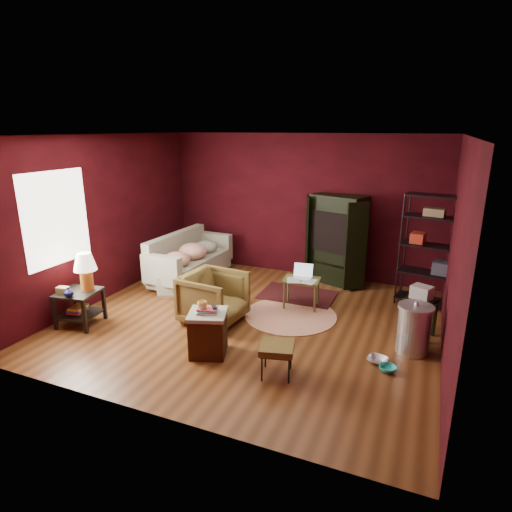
{
  "coord_description": "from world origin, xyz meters",
  "views": [
    {
      "loc": [
        2.45,
        -5.61,
        2.9
      ],
      "look_at": [
        0.0,
        0.2,
        1.0
      ],
      "focal_mm": 30.0,
      "sensor_mm": 36.0,
      "label": 1
    }
  ],
  "objects": [
    {
      "name": "rug_oriental",
      "position": [
        0.36,
        1.27,
        0.02
      ],
      "size": [
        1.32,
        0.89,
        0.01
      ],
      "rotation": [
        0.0,
        0.0,
        0.01
      ],
      "color": "#501517",
      "rests_on": "ground"
    },
    {
      "name": "room",
      "position": [
        -0.04,
        -0.01,
        1.4
      ],
      "size": [
        5.54,
        5.04,
        2.84
      ],
      "color": "brown",
      "rests_on": "ground"
    },
    {
      "name": "pet_bowl_steel",
      "position": [
        2.0,
        -0.51,
        0.13
      ],
      "size": [
        0.27,
        0.13,
        0.26
      ],
      "primitive_type": "imported",
      "rotation": [
        0.0,
        0.0,
        -0.25
      ],
      "color": "silver",
      "rests_on": "ground"
    },
    {
      "name": "laptop_desk",
      "position": [
        0.56,
        0.81,
        0.45
      ],
      "size": [
        0.63,
        0.52,
        0.73
      ],
      "rotation": [
        0.0,
        0.0,
        0.11
      ],
      "color": "#555F2B",
      "rests_on": "ground"
    },
    {
      "name": "side_table",
      "position": [
        -2.3,
        -1.07,
        0.67
      ],
      "size": [
        0.65,
        0.65,
        1.12
      ],
      "rotation": [
        0.0,
        0.0,
        0.18
      ],
      "color": "black",
      "rests_on": "ground"
    },
    {
      "name": "mug",
      "position": [
        -0.16,
        -1.19,
        0.72
      ],
      "size": [
        0.15,
        0.13,
        0.13
      ],
      "primitive_type": "imported",
      "rotation": [
        0.0,
        0.0,
        -0.28
      ],
      "color": "#FFD87C",
      "rests_on": "hamper"
    },
    {
      "name": "wire_shelving",
      "position": [
        2.48,
        1.7,
        1.03
      ],
      "size": [
        0.98,
        0.56,
        1.89
      ],
      "rotation": [
        0.0,
        0.0,
        -0.18
      ],
      "color": "black",
      "rests_on": "ground"
    },
    {
      "name": "trash_can",
      "position": [
        2.38,
        -0.05,
        0.34
      ],
      "size": [
        0.56,
        0.56,
        0.72
      ],
      "rotation": [
        0.0,
        0.0,
        -0.25
      ],
      "color": "silver",
      "rests_on": "ground"
    },
    {
      "name": "hamper",
      "position": [
        -0.12,
        -1.15,
        0.31
      ],
      "size": [
        0.62,
        0.62,
        0.68
      ],
      "rotation": [
        0.0,
        0.0,
        0.34
      ],
      "color": "#45230F",
      "rests_on": "ground"
    },
    {
      "name": "small_stand",
      "position": [
        2.42,
        0.49,
        0.57
      ],
      "size": [
        0.51,
        0.51,
        0.76
      ],
      "rotation": [
        0.0,
        0.0,
        -0.43
      ],
      "color": "black",
      "rests_on": "ground"
    },
    {
      "name": "vase",
      "position": [
        -2.31,
        -1.33,
        0.6
      ],
      "size": [
        0.16,
        0.17,
        0.14
      ],
      "primitive_type": "imported",
      "rotation": [
        0.0,
        0.0,
        -0.19
      ],
      "color": "#0C123E",
      "rests_on": "side_table"
    },
    {
      "name": "sofa_cushions",
      "position": [
        -1.89,
        1.24,
        0.41
      ],
      "size": [
        0.88,
        2.05,
        0.84
      ],
      "rotation": [
        0.0,
        0.0,
        -0.04
      ],
      "color": "#A9AF97",
      "rests_on": "sofa"
    },
    {
      "name": "footstool",
      "position": [
        0.9,
        -1.29,
        0.35
      ],
      "size": [
        0.48,
        0.48,
        0.41
      ],
      "rotation": [
        0.0,
        0.0,
        0.25
      ],
      "color": "black",
      "rests_on": "ground"
    },
    {
      "name": "tv_armoire",
      "position": [
        0.8,
        2.25,
        0.89
      ],
      "size": [
        1.27,
        0.96,
        1.7
      ],
      "rotation": [
        0.0,
        0.0,
        -0.32
      ],
      "color": "black",
      "rests_on": "ground"
    },
    {
      "name": "armchair",
      "position": [
        -0.51,
        -0.26,
        0.43
      ],
      "size": [
        0.86,
        0.91,
        0.87
      ],
      "primitive_type": "imported",
      "rotation": [
        0.0,
        0.0,
        1.48
      ],
      "color": "black",
      "rests_on": "ground"
    },
    {
      "name": "rug_round",
      "position": [
        0.51,
        0.42,
        0.01
      ],
      "size": [
        1.52,
        1.52,
        0.01
      ],
      "rotation": [
        0.0,
        0.0,
        0.02
      ],
      "color": "beige",
      "rests_on": "ground"
    },
    {
      "name": "pet_bowl_turquoise",
      "position": [
        2.14,
        -0.67,
        0.11
      ],
      "size": [
        0.22,
        0.09,
        0.21
      ],
      "primitive_type": "imported",
      "rotation": [
        0.0,
        0.0,
        0.09
      ],
      "color": "#28BBB4",
      "rests_on": "ground"
    },
    {
      "name": "sofa",
      "position": [
        -1.87,
        1.21,
        0.37
      ],
      "size": [
        1.15,
        1.96,
        0.74
      ],
      "primitive_type": "imported",
      "rotation": [
        0.0,
        0.0,
        1.91
      ],
      "color": "#A9AF97",
      "rests_on": "ground"
    }
  ]
}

